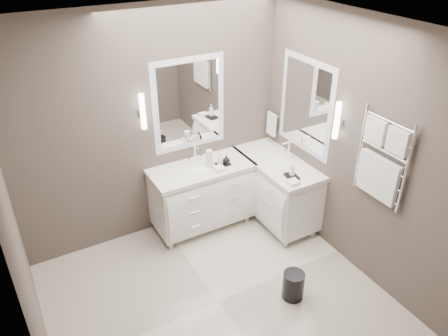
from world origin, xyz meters
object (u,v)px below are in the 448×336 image
waste_bin (293,285)px  vanity_right (276,186)px  towel_ladder (381,163)px  vanity_back (202,193)px

waste_bin → vanity_right: bearing=62.9°
vanity_right → waste_bin: (-0.62, -1.21, -0.33)m
vanity_right → towel_ladder: 1.60m
vanity_right → vanity_back: bearing=159.6°
vanity_right → waste_bin: bearing=-117.1°
vanity_back → vanity_right: bearing=-20.4°
vanity_back → waste_bin: (0.25, -1.54, -0.33)m
towel_ladder → waste_bin: size_ratio=2.91×
vanity_right → towel_ladder: size_ratio=1.38×
vanity_back → waste_bin: vanity_back is taller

